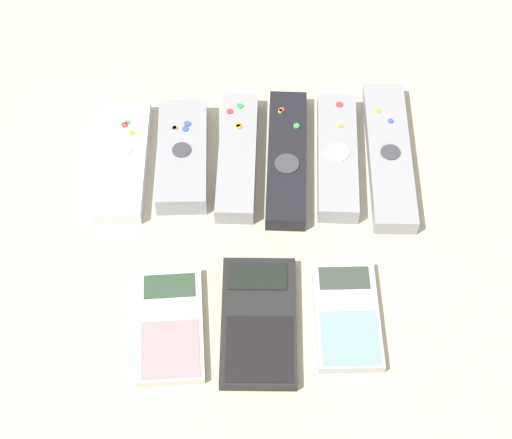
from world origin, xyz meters
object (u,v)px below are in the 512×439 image
Objects in this scene: remote_3 at (287,158)px; calculator_2 at (347,316)px; remote_0 at (122,160)px; calculator_1 at (259,322)px; calculator_0 at (170,325)px; remote_1 at (182,155)px; remote_2 at (237,156)px; remote_4 at (337,156)px; remote_5 at (389,155)px.

remote_3 is 0.22m from calculator_2.
remote_0 is 0.28m from calculator_1.
calculator_2 is (0.26, -0.22, -0.00)m from remote_0.
calculator_0 is at bearing -72.55° from remote_0.
remote_1 is 0.29m from calculator_2.
remote_2 is 0.93× the size of remote_3.
remote_2 reaches higher than calculator_1.
remote_3 is at bearing 56.17° from calculator_0.
calculator_1 is (-0.04, -0.22, -0.00)m from remote_3.
remote_0 reaches higher than calculator_0.
remote_0 is at bearing 103.62° from calculator_0.
remote_0 is 0.96× the size of remote_4.
remote_1 reaches higher than calculator_1.
remote_1 is 0.72× the size of remote_5.
calculator_0 is 1.07× the size of calculator_2.
remote_2 reaches higher than remote_5.
remote_4 is (0.19, -0.00, -0.00)m from remote_1.
calculator_0 is 0.88× the size of calculator_1.
calculator_0 is (-0.26, -0.23, -0.00)m from remote_5.
remote_3 is 0.13m from remote_5.
calculator_0 is 0.19m from calculator_2.
remote_5 is 1.41× the size of calculator_1.
remote_1 is at bearing -177.51° from remote_2.
remote_4 is at bearing 46.06° from calculator_0.
remote_5 reaches higher than calculator_2.
remote_2 is 0.86× the size of remote_5.
remote_4 is at bearing -1.60° from remote_1.
remote_4 reaches higher than remote_0.
calculator_1 reaches higher than calculator_0.
remote_1 is 0.84× the size of remote_2.
remote_1 is 0.23m from calculator_0.
remote_0 is 0.34m from calculator_2.
calculator_1 is (0.16, -0.22, -0.00)m from remote_0.
calculator_2 is at bearing 5.01° from calculator_1.
calculator_0 is at bearing -92.24° from remote_1.
remote_2 is 1.21× the size of calculator_1.
remote_2 is 1.47× the size of calculator_2.
remote_3 is at bearing -175.82° from remote_4.
calculator_1 is 0.10m from calculator_2.
remote_1 is 0.79× the size of remote_3.
remote_2 is 0.19m from remote_5.
remote_0 is 0.26m from remote_4.
calculator_1 is at bearing -124.56° from remote_5.
remote_3 reaches higher than calculator_2.
remote_1 is at bearing -178.89° from remote_5.
remote_0 is 0.33m from remote_5.
remote_5 is at bearing 55.48° from calculator_1.
calculator_2 is at bearing -0.51° from calculator_0.
remote_2 is at bearing -178.98° from remote_5.
remote_4 is at bearing -177.33° from remote_5.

